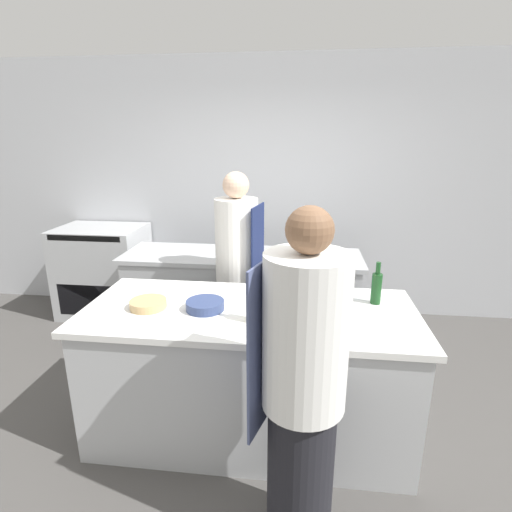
{
  "coord_description": "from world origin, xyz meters",
  "views": [
    {
      "loc": [
        0.32,
        -2.33,
        1.98
      ],
      "look_at": [
        0.0,
        0.35,
        1.16
      ],
      "focal_mm": 28.0,
      "sensor_mm": 36.0,
      "label": 1
    }
  ],
  "objects_px": {
    "oven_range": "(104,271)",
    "bowl_ceramic_blue": "(332,331)",
    "chef_at_prep_near": "(303,391)",
    "chef_at_stove": "(238,275)",
    "bottle_vinegar": "(257,306)",
    "bottle_olive_oil": "(346,279)",
    "cup": "(299,307)",
    "bowl_mixing_large": "(205,305)",
    "bowl_prep_small": "(148,304)",
    "bottle_wine": "(376,287)"
  },
  "relations": [
    {
      "from": "oven_range",
      "to": "bottle_olive_oil",
      "type": "relative_size",
      "value": 3.26
    },
    {
      "from": "bottle_vinegar",
      "to": "bowl_prep_small",
      "type": "bearing_deg",
      "value": 170.52
    },
    {
      "from": "oven_range",
      "to": "bowl_ceramic_blue",
      "type": "bearing_deg",
      "value": -40.44
    },
    {
      "from": "oven_range",
      "to": "bowl_prep_small",
      "type": "relative_size",
      "value": 4.31
    },
    {
      "from": "chef_at_prep_near",
      "to": "bowl_ceramic_blue",
      "type": "bearing_deg",
      "value": -3.25
    },
    {
      "from": "chef_at_prep_near",
      "to": "cup",
      "type": "relative_size",
      "value": 19.96
    },
    {
      "from": "chef_at_prep_near",
      "to": "bowl_prep_small",
      "type": "relative_size",
      "value": 7.32
    },
    {
      "from": "bottle_wine",
      "to": "bowl_mixing_large",
      "type": "xyz_separation_m",
      "value": [
        -1.1,
        -0.23,
        -0.08
      ]
    },
    {
      "from": "bottle_olive_oil",
      "to": "oven_range",
      "type": "bearing_deg",
      "value": 150.35
    },
    {
      "from": "chef_at_prep_near",
      "to": "chef_at_stove",
      "type": "relative_size",
      "value": 1.0
    },
    {
      "from": "chef_at_stove",
      "to": "bowl_prep_small",
      "type": "height_order",
      "value": "chef_at_stove"
    },
    {
      "from": "bowl_mixing_large",
      "to": "bowl_ceramic_blue",
      "type": "height_order",
      "value": "bowl_ceramic_blue"
    },
    {
      "from": "oven_range",
      "to": "bottle_vinegar",
      "type": "relative_size",
      "value": 3.85
    },
    {
      "from": "cup",
      "to": "chef_at_stove",
      "type": "bearing_deg",
      "value": 122.83
    },
    {
      "from": "bottle_wine",
      "to": "bottle_olive_oil",
      "type": "bearing_deg",
      "value": 151.49
    },
    {
      "from": "chef_at_prep_near",
      "to": "bottle_wine",
      "type": "distance_m",
      "value": 1.05
    },
    {
      "from": "bottle_wine",
      "to": "cup",
      "type": "height_order",
      "value": "bottle_wine"
    },
    {
      "from": "cup",
      "to": "bowl_ceramic_blue",
      "type": "bearing_deg",
      "value": -58.08
    },
    {
      "from": "chef_at_stove",
      "to": "cup",
      "type": "relative_size",
      "value": 19.97
    },
    {
      "from": "chef_at_stove",
      "to": "bottle_vinegar",
      "type": "bearing_deg",
      "value": 25.79
    },
    {
      "from": "bottle_olive_oil",
      "to": "bowl_prep_small",
      "type": "distance_m",
      "value": 1.33
    },
    {
      "from": "bowl_mixing_large",
      "to": "bowl_prep_small",
      "type": "distance_m",
      "value": 0.37
    },
    {
      "from": "chef_at_prep_near",
      "to": "bottle_olive_oil",
      "type": "height_order",
      "value": "chef_at_prep_near"
    },
    {
      "from": "bottle_olive_oil",
      "to": "bottle_wine",
      "type": "xyz_separation_m",
      "value": [
        0.19,
        -0.1,
        -0.01
      ]
    },
    {
      "from": "bowl_mixing_large",
      "to": "oven_range",
      "type": "bearing_deg",
      "value": 132.55
    },
    {
      "from": "bottle_vinegar",
      "to": "bowl_ceramic_blue",
      "type": "bearing_deg",
      "value": -17.98
    },
    {
      "from": "bottle_olive_oil",
      "to": "bowl_mixing_large",
      "type": "height_order",
      "value": "bottle_olive_oil"
    },
    {
      "from": "bottle_wine",
      "to": "bowl_mixing_large",
      "type": "relative_size",
      "value": 1.17
    },
    {
      "from": "chef_at_prep_near",
      "to": "chef_at_stove",
      "type": "xyz_separation_m",
      "value": [
        -0.55,
        1.53,
        0.01
      ]
    },
    {
      "from": "bottle_wine",
      "to": "bowl_mixing_large",
      "type": "height_order",
      "value": "bottle_wine"
    },
    {
      "from": "bottle_wine",
      "to": "bowl_mixing_large",
      "type": "bearing_deg",
      "value": -168.05
    },
    {
      "from": "bowl_mixing_large",
      "to": "bowl_prep_small",
      "type": "xyz_separation_m",
      "value": [
        -0.37,
        -0.02,
        -0.0
      ]
    },
    {
      "from": "bowl_mixing_large",
      "to": "bowl_ceramic_blue",
      "type": "bearing_deg",
      "value": -19.54
    },
    {
      "from": "bowl_prep_small",
      "to": "bowl_ceramic_blue",
      "type": "distance_m",
      "value": 1.18
    },
    {
      "from": "bottle_wine",
      "to": "bowl_ceramic_blue",
      "type": "height_order",
      "value": "bottle_wine"
    },
    {
      "from": "oven_range",
      "to": "bottle_olive_oil",
      "type": "height_order",
      "value": "bottle_olive_oil"
    },
    {
      "from": "bottle_vinegar",
      "to": "bowl_ceramic_blue",
      "type": "xyz_separation_m",
      "value": [
        0.43,
        -0.14,
        -0.07
      ]
    },
    {
      "from": "bowl_ceramic_blue",
      "to": "chef_at_stove",
      "type": "bearing_deg",
      "value": 122.59
    },
    {
      "from": "cup",
      "to": "bottle_vinegar",
      "type": "bearing_deg",
      "value": -147.42
    },
    {
      "from": "oven_range",
      "to": "chef_at_prep_near",
      "type": "height_order",
      "value": "chef_at_prep_near"
    },
    {
      "from": "chef_at_stove",
      "to": "cup",
      "type": "distance_m",
      "value": 0.97
    },
    {
      "from": "chef_at_prep_near",
      "to": "bottle_vinegar",
      "type": "distance_m",
      "value": 0.65
    },
    {
      "from": "bottle_wine",
      "to": "chef_at_prep_near",
      "type": "bearing_deg",
      "value": -116.81
    },
    {
      "from": "oven_range",
      "to": "chef_at_stove",
      "type": "relative_size",
      "value": 0.59
    },
    {
      "from": "bowl_mixing_large",
      "to": "cup",
      "type": "xyz_separation_m",
      "value": [
        0.59,
        0.02,
        0.01
      ]
    },
    {
      "from": "chef_at_stove",
      "to": "bottle_wine",
      "type": "distance_m",
      "value": 1.2
    },
    {
      "from": "oven_range",
      "to": "bowl_ceramic_blue",
      "type": "distance_m",
      "value": 3.2
    },
    {
      "from": "bottle_olive_oil",
      "to": "bottle_vinegar",
      "type": "xyz_separation_m",
      "value": [
        -0.56,
        -0.47,
        -0.02
      ]
    },
    {
      "from": "chef_at_prep_near",
      "to": "chef_at_stove",
      "type": "bearing_deg",
      "value": 36.68
    },
    {
      "from": "bowl_prep_small",
      "to": "cup",
      "type": "height_order",
      "value": "cup"
    }
  ]
}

